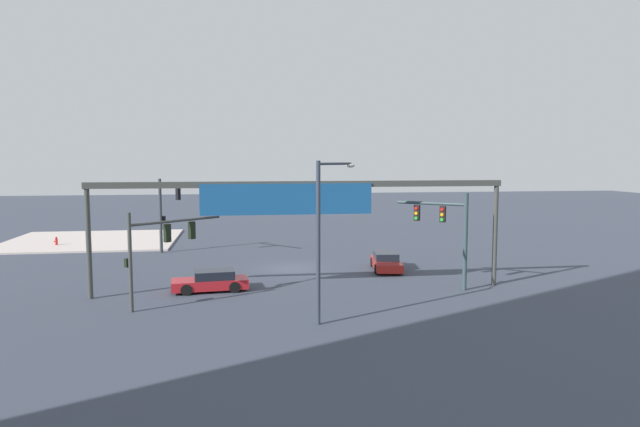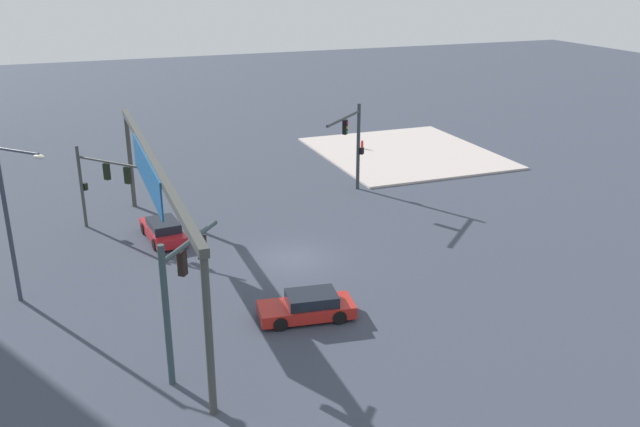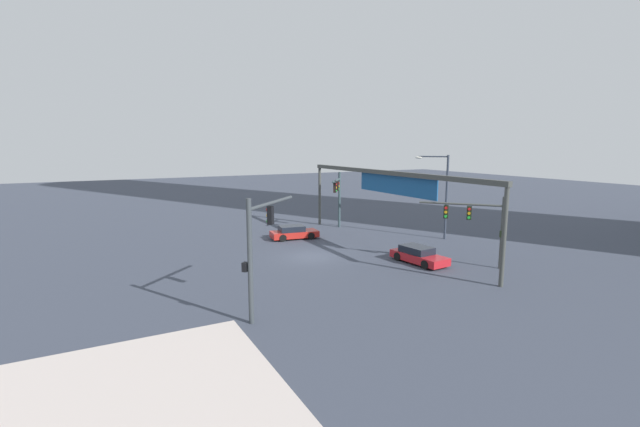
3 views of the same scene
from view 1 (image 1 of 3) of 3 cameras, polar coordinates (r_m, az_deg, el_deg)
The scene contains 10 objects.
ground_plane at distance 39.60m, azimuth -2.92°, elevation -5.59°, with size 172.60×172.60×0.00m, color #393F4E.
sidewalk_corner at distance 56.59m, azimuth -22.05°, elevation -2.55°, with size 15.23×13.53×0.15m, color beige.
traffic_signal_near_corner at distance 30.33m, azimuth -16.02°, elevation -2.77°, with size 4.64×3.84×5.01m.
traffic_signal_opposite_side at distance 33.92m, azimuth 12.89°, elevation -1.25°, with size 3.48×2.87×5.69m.
traffic_signal_cross_street at distance 46.71m, azimuth -15.16°, elevation 0.78°, with size 3.69×4.13×6.06m.
streetlamp_curved_arm at distance 25.93m, azimuth 0.33°, elevation -1.45°, with size 2.27×2.19×7.57m.
overhead_sign_gantry at distance 32.01m, azimuth -2.19°, elevation 1.56°, with size 23.84×0.43×6.38m.
sedan_car_approaching at distance 33.48m, azimuth -10.97°, elevation -6.74°, with size 4.49×2.16×1.21m.
sedan_car_waiting_far at distance 39.26m, azimuth 6.72°, elevation -4.86°, with size 2.33×4.45×1.21m.
fire_hydrant_on_curb at distance 54.39m, azimuth -25.15°, elevation -2.55°, with size 0.33×0.22×0.71m.
Camera 1 is at (3.67, 38.69, 7.63)m, focal length 31.60 mm.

